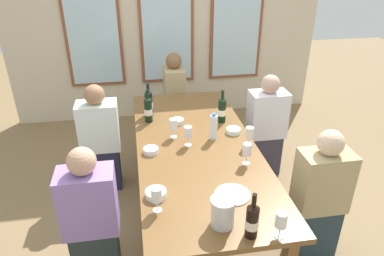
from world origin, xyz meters
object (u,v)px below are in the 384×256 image
object	(u,v)px
wine_glass_0	(247,150)
wine_glass_3	(173,125)
seated_person_1	(319,198)
seated_person_4	(175,99)
tasting_bowl_2	(233,131)
wine_glass_2	(157,196)
wine_glass_5	(188,133)
metal_pitcher	(223,212)
tasting_bowl_3	(156,194)
seated_person_3	(266,128)
wine_bottle_1	(149,103)
dining_table	(196,152)
seated_person_2	(101,141)
seated_person_0	(91,220)
white_plate_0	(232,194)
wine_glass_4	(281,220)
wine_bottle_0	(148,109)
water_bottle	(214,127)
wine_bottle_3	(222,110)
tasting_bowl_1	(151,150)
wine_bottle_2	(252,221)
tasting_bowl_0	(178,121)
wine_glass_1	(249,134)

from	to	relation	value
wine_glass_0	wine_glass_3	xyz separation A→B (m)	(-0.50, 0.51, -0.00)
seated_person_1	seated_person_4	xyz separation A→B (m)	(-0.85, 2.10, 0.00)
tasting_bowl_2	wine_glass_2	world-z (taller)	wine_glass_2
wine_glass_5	metal_pitcher	bearing A→B (deg)	-86.82
tasting_bowl_3	wine_glass_0	size ratio (longest dim) A/B	0.83
seated_person_3	wine_bottle_1	bearing A→B (deg)	175.75
dining_table	seated_person_2	xyz separation A→B (m)	(-0.85, 0.60, -0.15)
seated_person_0	seated_person_1	size ratio (longest dim) A/B	1.00
seated_person_3	seated_person_4	distance (m)	1.25
wine_glass_2	white_plate_0	bearing A→B (deg)	7.90
wine_bottle_1	wine_glass_4	xyz separation A→B (m)	(0.64, -1.78, -0.00)
seated_person_1	seated_person_2	world-z (taller)	same
wine_bottle_0	wine_glass_5	size ratio (longest dim) A/B	1.86
tasting_bowl_3	seated_person_4	xyz separation A→B (m)	(0.39, 2.13, -0.24)
water_bottle	wine_glass_5	size ratio (longest dim) A/B	1.38
wine_bottle_3	seated_person_3	distance (m)	0.65
metal_pitcher	wine_glass_3	world-z (taller)	metal_pitcher
wine_bottle_0	wine_glass_5	xyz separation A→B (m)	(0.30, -0.51, -0.01)
wine_glass_4	wine_glass_3	bearing A→B (deg)	109.58
tasting_bowl_1	tasting_bowl_2	bearing A→B (deg)	16.19
seated_person_4	wine_glass_2	bearing A→B (deg)	-99.76
wine_glass_3	wine_glass_5	world-z (taller)	same
wine_bottle_0	tasting_bowl_3	size ratio (longest dim) A/B	2.24
wine_bottle_2	tasting_bowl_2	xyz separation A→B (m)	(0.24, 1.24, -0.09)
tasting_bowl_0	tasting_bowl_2	size ratio (longest dim) A/B	0.87
dining_table	wine_glass_3	xyz separation A→B (m)	(-0.17, 0.18, 0.18)
wine_bottle_1	wine_glass_4	world-z (taller)	wine_bottle_1
white_plate_0	tasting_bowl_0	xyz separation A→B (m)	(-0.22, 1.13, 0.02)
metal_pitcher	wine_glass_3	size ratio (longest dim) A/B	1.09
seated_person_2	seated_person_3	xyz separation A→B (m)	(1.69, -0.01, 0.00)
wine_bottle_2	wine_glass_3	bearing A→B (deg)	103.41
wine_glass_2	seated_person_2	distance (m)	1.47
wine_glass_5	white_plate_0	bearing A→B (deg)	-75.05
wine_bottle_1	seated_person_4	size ratio (longest dim) A/B	0.29
wine_bottle_1	wine_glass_0	distance (m)	1.22
wine_bottle_2	wine_bottle_1	bearing A→B (deg)	105.33
tasting_bowl_2	seated_person_4	distance (m)	1.42
tasting_bowl_1	tasting_bowl_3	size ratio (longest dim) A/B	0.86
wine_glass_5	seated_person_0	xyz separation A→B (m)	(-0.78, -0.55, -0.33)
tasting_bowl_0	wine_glass_3	size ratio (longest dim) A/B	0.64
wine_glass_4	tasting_bowl_2	bearing A→B (deg)	86.42
tasting_bowl_1	seated_person_4	size ratio (longest dim) A/B	0.11
tasting_bowl_3	dining_table	bearing A→B (deg)	57.94
wine_bottle_2	water_bottle	distance (m)	1.17
metal_pitcher	wine_glass_1	world-z (taller)	metal_pitcher
dining_table	tasting_bowl_1	distance (m)	0.40
wine_bottle_0	wine_glass_0	distance (m)	1.10
tasting_bowl_0	seated_person_2	xyz separation A→B (m)	(-0.75, 0.16, -0.24)
wine_bottle_1	seated_person_3	xyz separation A→B (m)	(1.20, -0.09, -0.34)
metal_pitcher	seated_person_1	xyz separation A→B (m)	(0.86, 0.37, -0.31)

